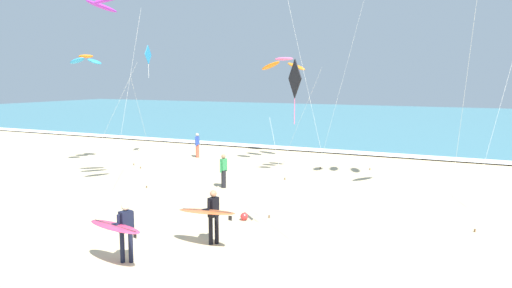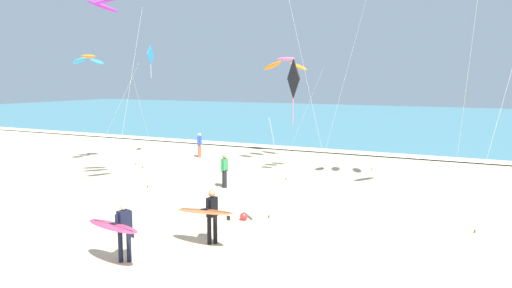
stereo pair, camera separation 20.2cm
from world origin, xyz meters
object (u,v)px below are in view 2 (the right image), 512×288
at_px(surfer_trailing, 119,227).
at_px(bystander_green_top, 224,171).
at_px(kite_arc_scarlet_close, 106,0).
at_px(kite_diamond_cobalt_low, 150,58).
at_px(bystander_blue_top, 200,145).
at_px(surfer_lead, 209,212).
at_px(kite_arc_amber_high, 89,60).
at_px(kite_arc_rose_far, 286,64).
at_px(beach_ball, 244,216).
at_px(kite_diamond_charcoal_mid, 293,84).

bearing_deg(surfer_trailing, bystander_green_top, 103.21).
bearing_deg(kite_arc_scarlet_close, kite_diamond_cobalt_low, 117.90).
xyz_separation_m(bystander_green_top, bystander_blue_top, (-5.97, 6.99, 0.00)).
relative_size(surfer_lead, kite_arc_amber_high, 0.33).
bearing_deg(kite_arc_scarlet_close, kite_arc_amber_high, 141.65).
bearing_deg(surfer_lead, kite_arc_scarlet_close, 151.11).
relative_size(kite_arc_rose_far, beach_ball, 22.68).
bearing_deg(kite_diamond_charcoal_mid, kite_arc_amber_high, 154.56).
distance_m(surfer_lead, kite_arc_scarlet_close, 11.66).
bearing_deg(bystander_green_top, kite_arc_rose_far, 91.43).
height_order(surfer_lead, kite_diamond_cobalt_low, kite_diamond_cobalt_low).
bearing_deg(beach_ball, kite_arc_scarlet_close, 168.93).
height_order(surfer_trailing, kite_arc_scarlet_close, kite_arc_scarlet_close).
bearing_deg(kite_arc_scarlet_close, surfer_trailing, -46.17).
height_order(kite_diamond_charcoal_mid, bystander_green_top, kite_diamond_charcoal_mid).
bearing_deg(surfer_lead, bystander_green_top, 116.96).
xyz_separation_m(kite_arc_amber_high, bystander_green_top, (10.21, -1.91, -5.36)).
bearing_deg(kite_arc_scarlet_close, bystander_green_top, 33.93).
bearing_deg(surfer_trailing, kite_diamond_cobalt_low, 125.76).
distance_m(kite_diamond_cobalt_low, beach_ball, 16.78).
height_order(kite_arc_rose_far, kite_diamond_cobalt_low, kite_diamond_cobalt_low).
bearing_deg(surfer_trailing, kite_arc_amber_high, 137.35).
height_order(surfer_trailing, kite_arc_rose_far, kite_arc_rose_far).
distance_m(kite_diamond_charcoal_mid, kite_arc_amber_high, 17.73).
distance_m(bystander_blue_top, beach_ball, 14.64).
xyz_separation_m(surfer_lead, kite_arc_rose_far, (-3.84, 14.78, 4.92)).
bearing_deg(kite_diamond_cobalt_low, surfer_lead, -46.03).
relative_size(bystander_blue_top, beach_ball, 5.68).
height_order(kite_arc_amber_high, kite_diamond_cobalt_low, kite_diamond_cobalt_low).
height_order(surfer_lead, surfer_trailing, same).
xyz_separation_m(kite_arc_scarlet_close, bystander_green_top, (4.21, 2.83, -7.67)).
bearing_deg(kite_arc_amber_high, surfer_trailing, -42.65).
relative_size(kite_diamond_charcoal_mid, kite_arc_amber_high, 0.88).
xyz_separation_m(surfer_trailing, kite_arc_scarlet_close, (-6.46, 6.73, 7.43)).
xyz_separation_m(surfer_trailing, kite_diamond_cobalt_low, (-10.93, 15.18, 5.32)).
relative_size(kite_arc_amber_high, kite_diamond_cobalt_low, 0.90).
relative_size(surfer_trailing, bystander_blue_top, 1.35).
height_order(kite_arc_scarlet_close, beach_ball, kite_arc_scarlet_close).
xyz_separation_m(surfer_trailing, kite_arc_amber_high, (-12.45, 11.47, 5.13)).
height_order(kite_diamond_charcoal_mid, kite_arc_scarlet_close, kite_arc_scarlet_close).
bearing_deg(bystander_green_top, bystander_blue_top, 130.49).
height_order(kite_diamond_charcoal_mid, kite_diamond_cobalt_low, kite_diamond_cobalt_low).
xyz_separation_m(kite_arc_rose_far, kite_arc_scarlet_close, (-4.02, -10.44, 2.52)).
xyz_separation_m(surfer_lead, kite_arc_scarlet_close, (-7.86, 4.34, 7.44)).
height_order(surfer_trailing, kite_diamond_cobalt_low, kite_diamond_cobalt_low).
bearing_deg(kite_diamond_charcoal_mid, surfer_trailing, -132.20).
distance_m(surfer_lead, bystander_blue_top, 17.12).
distance_m(kite_diamond_charcoal_mid, kite_arc_rose_far, 14.60).
xyz_separation_m(kite_diamond_charcoal_mid, kite_arc_rose_far, (-5.95, 13.29, 1.04)).
bearing_deg(kite_diamond_cobalt_low, bystander_blue_top, 26.71).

